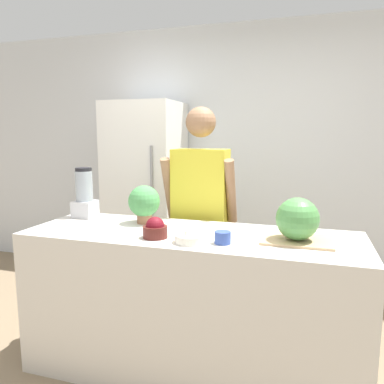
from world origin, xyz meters
name	(u,v)px	position (x,y,z in m)	size (l,w,h in m)	color
wall_back	(240,156)	(0.00, 2.02, 1.30)	(8.00, 0.06, 2.60)	silver
counter_island	(190,303)	(0.00, 0.35, 0.46)	(2.07, 0.69, 0.92)	beige
refrigerator	(146,194)	(-0.89, 1.65, 0.92)	(0.69, 0.66, 1.83)	white
person	(200,218)	(-0.09, 0.89, 0.89)	(0.55, 0.27, 1.72)	#333338
cutting_board	(297,240)	(0.63, 0.35, 0.93)	(0.39, 0.29, 0.01)	tan
watermelon	(297,219)	(0.63, 0.33, 1.05)	(0.24, 0.24, 0.24)	#4C8C47
bowl_cherries	(155,229)	(-0.16, 0.18, 0.97)	(0.14, 0.14, 0.13)	#511E19
bowl_cream	(191,238)	(0.07, 0.14, 0.95)	(0.18, 0.18, 0.08)	white
bowl_small_blue	(223,238)	(0.24, 0.18, 0.95)	(0.09, 0.09, 0.07)	#334C9E
blender	(85,195)	(-0.87, 0.55, 1.08)	(0.15, 0.15, 0.36)	#B7B7BC
potted_plant	(144,202)	(-0.38, 0.50, 1.06)	(0.22, 0.22, 0.26)	#996647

